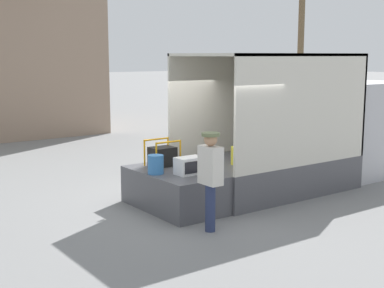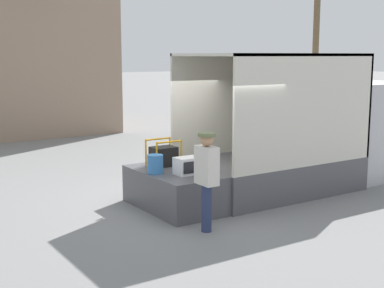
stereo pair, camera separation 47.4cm
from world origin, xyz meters
name	(u,v)px [view 2 (the right image)]	position (x,y,z in m)	size (l,w,h in m)	color
ground_plane	(199,203)	(0.00, 0.00, 0.00)	(160.00, 160.00, 0.00)	gray
box_truck	(323,140)	(3.62, 0.00, 1.02)	(6.01, 2.30, 3.10)	#B2B2B7
tailgate_deck	(174,190)	(-0.62, 0.00, 0.38)	(1.24, 2.19, 0.77)	#4C4C51
microwave	(189,166)	(-0.53, -0.40, 0.93)	(0.54, 0.35, 0.34)	white
portable_generator	(164,156)	(-0.51, 0.57, 0.98)	(0.62, 0.50, 0.56)	black
orange_bucket	(155,164)	(-1.04, 0.01, 0.95)	(0.31, 0.31, 0.37)	#3370B2
worker_person	(207,171)	(-0.91, -1.56, 1.08)	(0.31, 0.44, 1.75)	navy
house_backdrop	(2,24)	(-0.47, 13.40, 4.29)	(7.77, 6.65, 8.42)	gray
utility_pole	(316,35)	(11.68, 8.11, 3.95)	(1.80, 0.28, 7.60)	brown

